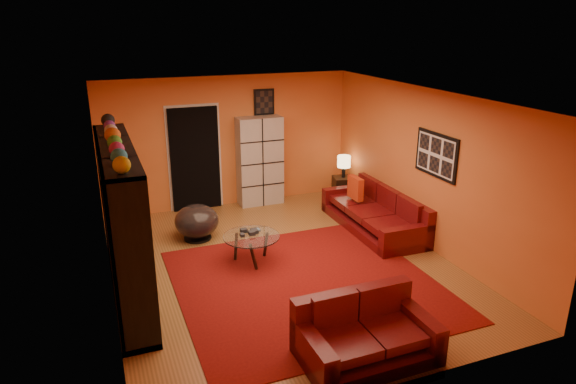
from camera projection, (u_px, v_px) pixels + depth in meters
name	position (u px, v px, depth m)	size (l,w,h in m)	color
floor	(282.00, 265.00, 7.97)	(6.00, 6.00, 0.00)	brown
ceiling	(282.00, 97.00, 7.13)	(6.00, 6.00, 0.00)	white
wall_back	(229.00, 142.00, 10.19)	(6.00, 6.00, 0.00)	orange
wall_front	(393.00, 276.00, 4.91)	(6.00, 6.00, 0.00)	orange
wall_left	(103.00, 207.00, 6.69)	(6.00, 6.00, 0.00)	orange
wall_right	(424.00, 168.00, 8.41)	(6.00, 6.00, 0.00)	orange
rug	(306.00, 284.00, 7.39)	(3.60, 3.60, 0.01)	#5E0B0A
doorway	(195.00, 159.00, 10.01)	(0.95, 0.10, 2.04)	black
wall_art_right	(436.00, 155.00, 8.04)	(0.03, 1.00, 0.70)	black
wall_art_back	(264.00, 102.00, 10.19)	(0.42, 0.03, 0.52)	black
entertainment_unit	(123.00, 223.00, 6.85)	(0.45, 3.00, 2.10)	black
tv	(127.00, 225.00, 6.95)	(0.12, 0.89, 0.51)	black
sofa	(378.00, 213.00, 9.29)	(1.01, 2.40, 0.85)	#500A0E
loveseat	(363.00, 333.00, 5.77)	(1.51, 0.92, 0.85)	#500A0E
throw_pillow	(355.00, 188.00, 9.57)	(0.12, 0.42, 0.42)	red
coffee_table	(251.00, 239.00, 7.93)	(0.88, 0.88, 0.44)	silver
storage_cabinet	(260.00, 161.00, 10.35)	(0.90, 0.40, 1.79)	#B6B2A8
bowl_chair	(197.00, 221.00, 8.81)	(0.76, 0.76, 0.61)	black
side_table	(343.00, 189.00, 10.73)	(0.40, 0.40, 0.50)	black
table_lamp	(344.00, 162.00, 10.55)	(0.27, 0.27, 0.46)	black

